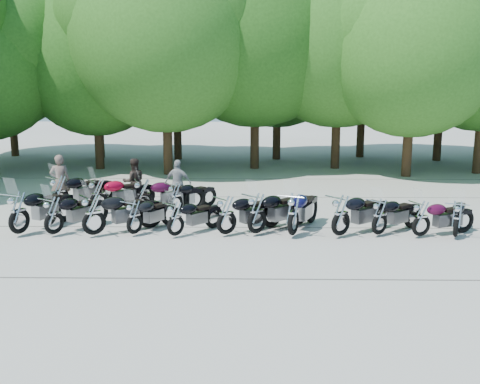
{
  "coord_description": "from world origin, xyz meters",
  "views": [
    {
      "loc": [
        0.28,
        -15.01,
        4.42
      ],
      "look_at": [
        0.0,
        1.5,
        1.1
      ],
      "focal_mm": 42.0,
      "sensor_mm": 36.0,
      "label": 1
    }
  ],
  "objects_px": {
    "motorcycle_10": "(422,217)",
    "rider_0": "(60,181)",
    "motorcycle_2": "(94,213)",
    "rider_1": "(134,182)",
    "motorcycle_3": "(134,216)",
    "motorcycle_14": "(144,194)",
    "motorcycle_0": "(18,211)",
    "motorcycle_9": "(380,216)",
    "motorcycle_1": "(53,214)",
    "motorcycle_7": "(293,213)",
    "motorcycle_13": "(98,194)",
    "motorcycle_5": "(227,214)",
    "motorcycle_8": "(341,214)",
    "motorcycle_11": "(457,218)",
    "motorcycle_15": "(176,196)",
    "motorcycle_12": "(60,192)",
    "motorcycle_6": "(257,212)",
    "motorcycle_4": "(176,218)",
    "rider_2": "(178,183)"
  },
  "relations": [
    {
      "from": "motorcycle_8",
      "to": "motorcycle_11",
      "type": "relative_size",
      "value": 1.15
    },
    {
      "from": "motorcycle_5",
      "to": "motorcycle_15",
      "type": "distance_m",
      "value": 3.31
    },
    {
      "from": "motorcycle_15",
      "to": "rider_1",
      "type": "height_order",
      "value": "rider_1"
    },
    {
      "from": "motorcycle_9",
      "to": "motorcycle_14",
      "type": "xyz_separation_m",
      "value": [
        -7.21,
        2.6,
        0.05
      ]
    },
    {
      "from": "motorcycle_7",
      "to": "motorcycle_13",
      "type": "relative_size",
      "value": 1.05
    },
    {
      "from": "motorcycle_9",
      "to": "rider_0",
      "type": "relative_size",
      "value": 1.16
    },
    {
      "from": "motorcycle_2",
      "to": "rider_1",
      "type": "height_order",
      "value": "rider_1"
    },
    {
      "from": "motorcycle_10",
      "to": "motorcycle_7",
      "type": "bearing_deg",
      "value": 66.58
    },
    {
      "from": "motorcycle_1",
      "to": "motorcycle_13",
      "type": "height_order",
      "value": "motorcycle_13"
    },
    {
      "from": "motorcycle_1",
      "to": "motorcycle_10",
      "type": "relative_size",
      "value": 1.06
    },
    {
      "from": "motorcycle_10",
      "to": "rider_1",
      "type": "xyz_separation_m",
      "value": [
        -8.98,
        4.22,
        0.23
      ]
    },
    {
      "from": "motorcycle_11",
      "to": "motorcycle_13",
      "type": "height_order",
      "value": "motorcycle_13"
    },
    {
      "from": "motorcycle_4",
      "to": "motorcycle_9",
      "type": "xyz_separation_m",
      "value": [
        5.8,
        0.21,
        0.04
      ]
    },
    {
      "from": "motorcycle_1",
      "to": "rider_2",
      "type": "relative_size",
      "value": 1.38
    },
    {
      "from": "motorcycle_5",
      "to": "motorcycle_11",
      "type": "bearing_deg",
      "value": -129.4
    },
    {
      "from": "motorcycle_6",
      "to": "rider_1",
      "type": "distance_m",
      "value": 5.92
    },
    {
      "from": "motorcycle_0",
      "to": "motorcycle_9",
      "type": "relative_size",
      "value": 1.18
    },
    {
      "from": "motorcycle_3",
      "to": "motorcycle_14",
      "type": "relative_size",
      "value": 0.87
    },
    {
      "from": "motorcycle_9",
      "to": "motorcycle_15",
      "type": "bearing_deg",
      "value": 26.94
    },
    {
      "from": "motorcycle_1",
      "to": "motorcycle_13",
      "type": "bearing_deg",
      "value": -69.03
    },
    {
      "from": "motorcycle_11",
      "to": "motorcycle_14",
      "type": "distance_m",
      "value": 9.73
    },
    {
      "from": "motorcycle_0",
      "to": "motorcycle_9",
      "type": "height_order",
      "value": "motorcycle_0"
    },
    {
      "from": "motorcycle_13",
      "to": "motorcycle_15",
      "type": "xyz_separation_m",
      "value": [
        2.54,
        0.18,
        -0.1
      ]
    },
    {
      "from": "motorcycle_2",
      "to": "motorcycle_6",
      "type": "height_order",
      "value": "motorcycle_2"
    },
    {
      "from": "motorcycle_5",
      "to": "motorcycle_13",
      "type": "height_order",
      "value": "motorcycle_13"
    },
    {
      "from": "motorcycle_7",
      "to": "rider_2",
      "type": "xyz_separation_m",
      "value": [
        -3.77,
        4.02,
        0.11
      ]
    },
    {
      "from": "motorcycle_12",
      "to": "motorcycle_3",
      "type": "bearing_deg",
      "value": 176.75
    },
    {
      "from": "motorcycle_10",
      "to": "rider_0",
      "type": "height_order",
      "value": "rider_0"
    },
    {
      "from": "motorcycle_10",
      "to": "motorcycle_12",
      "type": "height_order",
      "value": "motorcycle_12"
    },
    {
      "from": "motorcycle_1",
      "to": "rider_1",
      "type": "relative_size",
      "value": 1.37
    },
    {
      "from": "motorcycle_1",
      "to": "motorcycle_14",
      "type": "height_order",
      "value": "motorcycle_14"
    },
    {
      "from": "motorcycle_7",
      "to": "motorcycle_12",
      "type": "distance_m",
      "value": 8.15
    },
    {
      "from": "motorcycle_2",
      "to": "motorcycle_11",
      "type": "bearing_deg",
      "value": -126.85
    },
    {
      "from": "motorcycle_15",
      "to": "motorcycle_13",
      "type": "bearing_deg",
      "value": 47.52
    },
    {
      "from": "motorcycle_12",
      "to": "motorcycle_6",
      "type": "bearing_deg",
      "value": -163.23
    },
    {
      "from": "motorcycle_1",
      "to": "motorcycle_0",
      "type": "bearing_deg",
      "value": 33.49
    },
    {
      "from": "motorcycle_1",
      "to": "motorcycle_2",
      "type": "relative_size",
      "value": 0.92
    },
    {
      "from": "motorcycle_3",
      "to": "motorcycle_8",
      "type": "height_order",
      "value": "motorcycle_8"
    },
    {
      "from": "motorcycle_7",
      "to": "motorcycle_8",
      "type": "height_order",
      "value": "motorcycle_7"
    },
    {
      "from": "motorcycle_6",
      "to": "motorcycle_12",
      "type": "relative_size",
      "value": 0.98
    },
    {
      "from": "motorcycle_14",
      "to": "motorcycle_15",
      "type": "xyz_separation_m",
      "value": [
        1.03,
        0.12,
        -0.09
      ]
    },
    {
      "from": "motorcycle_0",
      "to": "motorcycle_5",
      "type": "relative_size",
      "value": 1.1
    },
    {
      "from": "motorcycle_4",
      "to": "motorcycle_13",
      "type": "distance_m",
      "value": 4.01
    },
    {
      "from": "motorcycle_6",
      "to": "motorcycle_11",
      "type": "height_order",
      "value": "motorcycle_6"
    },
    {
      "from": "motorcycle_11",
      "to": "rider_1",
      "type": "height_order",
      "value": "rider_1"
    },
    {
      "from": "rider_0",
      "to": "rider_2",
      "type": "height_order",
      "value": "rider_0"
    },
    {
      "from": "motorcycle_15",
      "to": "rider_0",
      "type": "distance_m",
      "value": 4.24
    },
    {
      "from": "motorcycle_10",
      "to": "motorcycle_14",
      "type": "bearing_deg",
      "value": 48.64
    },
    {
      "from": "motorcycle_12",
      "to": "motorcycle_13",
      "type": "xyz_separation_m",
      "value": [
        1.36,
        -0.24,
        -0.03
      ]
    },
    {
      "from": "motorcycle_2",
      "to": "motorcycle_15",
      "type": "xyz_separation_m",
      "value": [
        1.95,
        2.91,
        -0.11
      ]
    }
  ]
}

